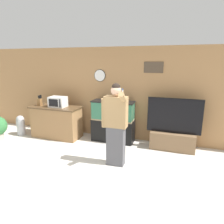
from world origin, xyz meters
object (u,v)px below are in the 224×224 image
at_px(microwave, 58,102).
at_px(tv_on_stand, 173,135).
at_px(counter_island, 57,122).
at_px(person_standing, 115,124).
at_px(trash_bin, 21,125).
at_px(aquarium_on_stand, 113,121).
at_px(knife_block, 40,102).

height_order(microwave, tv_on_stand, tv_on_stand).
height_order(counter_island, person_standing, person_standing).
relative_size(counter_island, person_standing, 0.81).
xyz_separation_m(tv_on_stand, trash_bin, (-4.47, -0.41, -0.08)).
relative_size(person_standing, trash_bin, 2.95).
height_order(counter_island, aquarium_on_stand, aquarium_on_stand).
bearing_deg(aquarium_on_stand, person_standing, -69.33).
bearing_deg(microwave, tv_on_stand, 3.42).
relative_size(counter_island, trash_bin, 2.40).
height_order(microwave, person_standing, person_standing).
relative_size(knife_block, tv_on_stand, 0.24).
height_order(counter_island, trash_bin, counter_island).
xyz_separation_m(aquarium_on_stand, tv_on_stand, (1.62, -0.04, -0.19)).
distance_m(counter_island, aquarium_on_stand, 1.71).
xyz_separation_m(aquarium_on_stand, trash_bin, (-2.84, -0.45, -0.27)).
bearing_deg(counter_island, person_standing, -24.98).
bearing_deg(person_standing, knife_block, 160.10).
xyz_separation_m(aquarium_on_stand, person_standing, (0.47, -1.25, 0.36)).
height_order(microwave, trash_bin, microwave).
height_order(tv_on_stand, trash_bin, tv_on_stand).
height_order(tv_on_stand, person_standing, person_standing).
height_order(aquarium_on_stand, person_standing, person_standing).
distance_m(tv_on_stand, trash_bin, 4.49).
bearing_deg(counter_island, microwave, 4.30).
distance_m(tv_on_stand, person_standing, 1.75).
bearing_deg(aquarium_on_stand, knife_block, -172.62).
relative_size(counter_island, microwave, 3.04).
bearing_deg(knife_block, aquarium_on_stand, 7.38).
xyz_separation_m(tv_on_stand, person_standing, (-1.15, -1.21, 0.54)).
xyz_separation_m(counter_island, trash_bin, (-1.15, -0.21, -0.15)).
relative_size(knife_block, aquarium_on_stand, 0.27).
bearing_deg(microwave, knife_block, -175.40).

